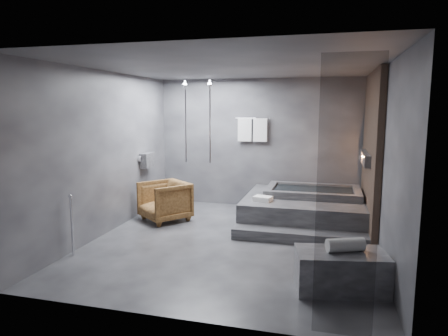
# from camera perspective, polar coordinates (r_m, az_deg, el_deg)

# --- Properties ---
(room) EXTENTS (5.00, 5.04, 2.82)m
(room) POSITION_cam_1_polar(r_m,az_deg,el_deg) (6.47, 5.23, 4.63)
(room) COLOR #29292B
(room) RESTS_ON ground
(tub_deck) EXTENTS (2.20, 2.00, 0.50)m
(tub_deck) POSITION_cam_1_polar(r_m,az_deg,el_deg) (7.82, 11.33, -5.82)
(tub_deck) COLOR #2E2E30
(tub_deck) RESTS_ON ground
(tub_step) EXTENTS (2.20, 0.36, 0.18)m
(tub_step) POSITION_cam_1_polar(r_m,az_deg,el_deg) (6.73, 10.65, -9.60)
(tub_step) COLOR #2E2E30
(tub_step) RESTS_ON ground
(concrete_bench) EXTENTS (1.15, 0.77, 0.47)m
(concrete_bench) POSITION_cam_1_polar(r_m,az_deg,el_deg) (5.14, 16.33, -13.91)
(concrete_bench) COLOR #363739
(concrete_bench) RESTS_ON ground
(driftwood_chair) EXTENTS (1.16, 1.16, 0.76)m
(driftwood_chair) POSITION_cam_1_polar(r_m,az_deg,el_deg) (7.86, -8.47, -4.69)
(driftwood_chair) COLOR #402610
(driftwood_chair) RESTS_ON ground
(rolled_towel) EXTENTS (0.48, 0.32, 0.16)m
(rolled_towel) POSITION_cam_1_polar(r_m,az_deg,el_deg) (5.06, 16.96, -10.47)
(rolled_towel) COLOR white
(rolled_towel) RESTS_ON concrete_bench
(deck_towel) EXTENTS (0.36, 0.30, 0.08)m
(deck_towel) POSITION_cam_1_polar(r_m,az_deg,el_deg) (7.30, 5.58, -4.37)
(deck_towel) COLOR white
(deck_towel) RESTS_ON tub_deck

